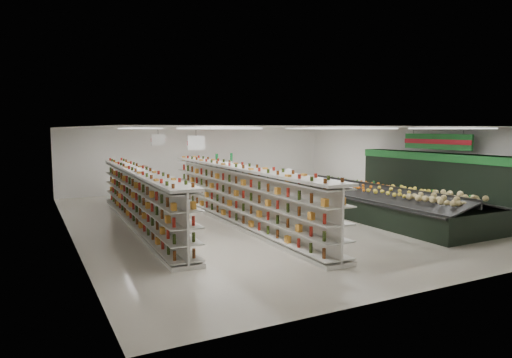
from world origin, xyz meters
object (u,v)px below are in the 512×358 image
gondola_left (140,200)px  shopper_background (145,185)px  produce_island (382,203)px  shopper_main (288,197)px  soda_endcap (219,176)px  gondola_center (239,197)px

gondola_left → shopper_background: gondola_left is taller
produce_island → shopper_main: size_ratio=4.22×
gondola_left → shopper_main: bearing=-25.9°
shopper_main → soda_endcap: bearing=-98.9°
shopper_main → shopper_background: shopper_main is taller
gondola_center → soda_endcap: size_ratio=6.18×
shopper_main → produce_island: bearing=172.3°
gondola_left → soda_endcap: 7.68m
gondola_center → shopper_background: bearing=110.0°
produce_island → shopper_background: 9.51m
shopper_background → gondola_left: bearing=169.4°
gondola_left → shopper_main: shopper_main is taller
gondola_center → shopper_main: bearing=-39.8°
shopper_main → shopper_background: (-3.11, 6.28, -0.11)m
shopper_main → shopper_background: size_ratio=1.13×
soda_endcap → shopper_background: (-4.00, -1.64, -0.04)m
shopper_main → gondola_left: bearing=-30.0°
soda_endcap → shopper_main: (-0.89, -7.92, 0.07)m
produce_island → soda_endcap: bearing=108.8°
soda_endcap → shopper_main: size_ratio=0.96×
soda_endcap → produce_island: bearing=-71.2°
shopper_background → produce_island: bearing=-129.3°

